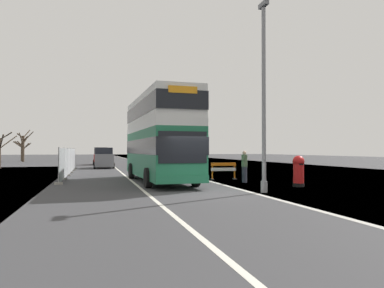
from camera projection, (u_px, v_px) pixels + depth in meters
ground at (214, 194)px, 15.76m from camera, size 140.00×280.00×0.10m
double_decker_bus at (159, 137)px, 21.50m from camera, size 3.00×10.60×4.97m
lamppost_foreground at (264, 102)px, 16.16m from camera, size 0.29×0.70×8.43m
red_pillar_postbox at (299, 170)px, 18.65m from camera, size 0.60×0.60×1.59m
roadworks_barrier at (223, 169)px, 22.96m from camera, size 1.63×0.47×1.08m
construction_site_fence at (69, 162)px, 27.98m from camera, size 0.44×17.20×2.02m
car_oncoming_near at (104, 158)px, 37.68m from camera, size 2.04×3.90×2.11m
car_receding_mid at (101, 157)px, 46.61m from camera, size 1.91×3.93×2.19m
bare_tree_far_verge_mid at (23, 145)px, 57.73m from camera, size 2.74×2.30×5.13m
bare_tree_far_verge_far at (22, 150)px, 61.43m from camera, size 2.89×2.31×3.77m
pedestrian_at_kerb at (244, 167)px, 20.96m from camera, size 0.34×0.34×1.82m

